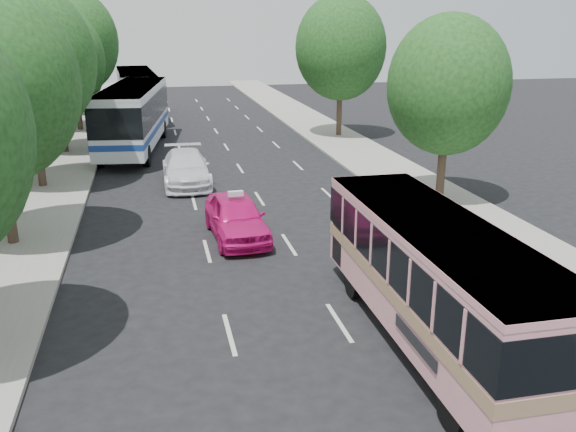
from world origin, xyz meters
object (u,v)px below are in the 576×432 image
object	(u,v)px
tour_coach_front	(134,112)
tour_coach_rear	(137,90)
pink_taxi	(236,217)
white_pickup	(186,168)
pink_bus	(436,270)

from	to	relation	value
tour_coach_front	tour_coach_rear	world-z (taller)	tour_coach_front
pink_taxi	tour_coach_rear	distance (m)	30.75
white_pickup	pink_bus	bearing A→B (deg)	-73.40
pink_bus	pink_taxi	world-z (taller)	pink_bus
tour_coach_front	tour_coach_rear	size ratio (longest dim) A/B	1.03
tour_coach_front	pink_taxi	bearing A→B (deg)	-70.15
pink_bus	white_pickup	size ratio (longest dim) A/B	1.79
pink_taxi	white_pickup	size ratio (longest dim) A/B	0.86
white_pickup	pink_taxi	bearing A→B (deg)	-80.71
pink_taxi	tour_coach_front	xyz separation A→B (m)	(-3.79, 17.09, 1.53)
pink_taxi	tour_coach_rear	size ratio (longest dim) A/B	0.37
tour_coach_rear	white_pickup	bearing A→B (deg)	-87.38
pink_taxi	tour_coach_front	size ratio (longest dim) A/B	0.35
pink_taxi	white_pickup	world-z (taller)	pink_taxi
pink_bus	tour_coach_front	xyz separation A→B (m)	(-7.40, 25.69, 0.41)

